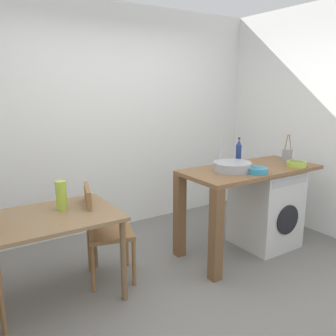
# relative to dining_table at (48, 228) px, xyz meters

# --- Properties ---
(ground_plane) EXTENTS (5.46, 5.46, 0.00)m
(ground_plane) POSITION_rel_dining_table_xyz_m (1.03, -0.51, -0.64)
(ground_plane) COLOR slate
(wall_back) EXTENTS (4.60, 0.10, 2.70)m
(wall_back) POSITION_rel_dining_table_xyz_m (1.03, 1.24, 0.71)
(wall_back) COLOR white
(wall_back) RESTS_ON ground_plane
(dining_table) EXTENTS (1.10, 0.76, 0.74)m
(dining_table) POSITION_rel_dining_table_xyz_m (0.00, 0.00, 0.00)
(dining_table) COLOR olive
(dining_table) RESTS_ON ground_plane
(chair_opposite) EXTENTS (0.49, 0.49, 0.90)m
(chair_opposite) POSITION_rel_dining_table_xyz_m (0.48, 0.07, -0.14)
(chair_opposite) COLOR olive
(chair_opposite) RESTS_ON ground_plane
(kitchen_counter) EXTENTS (1.50, 0.68, 0.92)m
(kitchen_counter) POSITION_rel_dining_table_xyz_m (1.83, -0.20, 0.12)
(kitchen_counter) COLOR brown
(kitchen_counter) RESTS_ON ground_plane
(washing_machine) EXTENTS (0.60, 0.61, 0.86)m
(washing_machine) POSITION_rel_dining_table_xyz_m (2.31, -0.21, -0.21)
(washing_machine) COLOR silver
(washing_machine) RESTS_ON ground_plane
(sink_basin) EXTENTS (0.38, 0.38, 0.09)m
(sink_basin) POSITION_rel_dining_table_xyz_m (1.78, -0.20, 0.32)
(sink_basin) COLOR #9EA0A5
(sink_basin) RESTS_ON kitchen_counter
(tap) EXTENTS (0.02, 0.02, 0.28)m
(tap) POSITION_rel_dining_table_xyz_m (1.78, -0.02, 0.42)
(tap) COLOR #B2B2B7
(tap) RESTS_ON kitchen_counter
(bottle_tall_green) EXTENTS (0.06, 0.06, 0.29)m
(bottle_tall_green) POSITION_rel_dining_table_xyz_m (2.09, 0.03, 0.41)
(bottle_tall_green) COLOR navy
(bottle_tall_green) RESTS_ON kitchen_counter
(mixing_bowl) EXTENTS (0.21, 0.21, 0.06)m
(mixing_bowl) POSITION_rel_dining_table_xyz_m (1.92, -0.40, 0.31)
(mixing_bowl) COLOR teal
(mixing_bowl) RESTS_ON kitchen_counter
(utensil_crock) EXTENTS (0.11, 0.11, 0.30)m
(utensil_crock) POSITION_rel_dining_table_xyz_m (2.68, -0.15, 0.35)
(utensil_crock) COLOR gray
(utensil_crock) RESTS_ON kitchen_counter
(colander) EXTENTS (0.20, 0.20, 0.06)m
(colander) POSITION_rel_dining_table_xyz_m (2.50, -0.42, 0.31)
(colander) COLOR #A8C63D
(colander) RESTS_ON kitchen_counter
(vase) EXTENTS (0.09, 0.09, 0.24)m
(vase) POSITION_rel_dining_table_xyz_m (0.15, 0.10, 0.22)
(vase) COLOR #A8C63D
(vase) RESTS_ON dining_table
(scissors) EXTENTS (0.15, 0.06, 0.01)m
(scissors) POSITION_rel_dining_table_xyz_m (2.00, -0.30, 0.28)
(scissors) COLOR #B2B2B7
(scissors) RESTS_ON kitchen_counter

